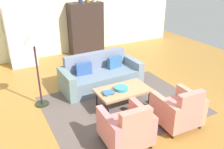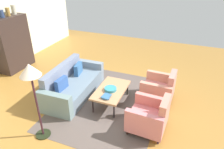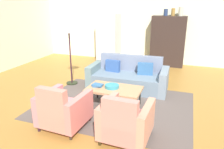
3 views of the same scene
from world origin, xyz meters
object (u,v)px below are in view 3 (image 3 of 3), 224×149
Objects in this scene: vase_small at (181,11)px; refrigerator at (108,38)px; armchair_left at (62,111)px; book_stack at (97,85)px; cabinet at (168,41)px; coffee_table at (114,90)px; floor_lamp at (69,33)px; fruit_bowl at (112,86)px; couch at (128,78)px; vase_round at (173,12)px; armchair_right at (125,123)px; vase_tall at (166,12)px.

refrigerator is at bearing -177.82° from vase_small.
book_stack is at bearing 82.18° from armchair_left.
book_stack is at bearing -106.10° from cabinet.
coffee_table is at bearing 65.49° from armchair_left.
floor_lamp reaches higher than coffee_table.
book_stack is 0.15× the size of floor_lamp.
coffee_table is 4.09m from refrigerator.
fruit_bowl is 2.08m from floor_lamp.
couch is at bearing 72.33° from book_stack.
armchair_left is 1.30m from fruit_bowl.
vase_round is at bearing -2.71° from cabinet.
vase_tall is (-0.02, 5.02, 1.57)m from armchair_right.
coffee_table is at bearing -30.24° from floor_lamp.
couch is 2.83m from cabinet.
coffee_table is 1.36× the size of armchair_right.
armchair_left is 1.20m from armchair_right.
vase_round is 0.14× the size of refrigerator.
cabinet is 1.11m from vase_small.
fruit_bowl is at bearing -68.36° from refrigerator.
armchair_right is 5.29m from vase_small.
armchair_left is at bearing -64.18° from floor_lamp.
book_stack is 4.25m from vase_tall.
book_stack is (-0.34, -0.03, -0.01)m from fruit_bowl.
vase_round reaches higher than cabinet.
coffee_table is at bearing -102.19° from vase_round.
vase_small reaches higher than armchair_left.
armchair_left is 1.16m from book_stack.
vase_small reaches higher than vase_tall.
floor_lamp reaches higher than fruit_bowl.
refrigerator reaches higher than coffee_table.
armchair_right is (0.60, -1.17, -0.05)m from coffee_table.
fruit_bowl is at bearing -101.47° from cabinet.
refrigerator reaches higher than floor_lamp.
cabinet is 3.78m from floor_lamp.
floor_lamp reaches higher than armchair_left.
refrigerator is at bearing 111.64° from fruit_bowl.
coffee_table is 0.09m from fruit_bowl.
floor_lamp is (-2.46, -2.90, -0.49)m from vase_round.
cabinet is at bearing 179.23° from vase_small.
book_stack is at bearing -110.77° from vase_small.
vase_round reaches higher than vase_tall.
armchair_right is at bearing -91.53° from cabinet.
vase_small reaches higher than refrigerator.
book_stack is 0.97× the size of vase_round.
armchair_right is at bearing -95.51° from vase_small.
vase_small is (1.08, 2.66, 1.66)m from couch.
refrigerator is at bearing 106.93° from book_stack.
vase_small is at bearing 86.61° from armchair_right.
couch is 2.01m from floor_lamp.
cabinet is 1.03m from vase_round.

